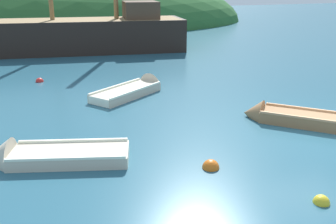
% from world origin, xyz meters
% --- Properties ---
extents(ground_plane, '(120.00, 120.00, 0.00)m').
position_xyz_m(ground_plane, '(0.00, 0.00, 0.00)').
color(ground_plane, '#285B70').
extents(shore_hill, '(49.82, 23.92, 12.06)m').
position_xyz_m(shore_hill, '(-7.26, 34.83, 0.00)').
color(shore_hill, '#2D602D').
rests_on(shore_hill, ground).
extents(sailing_ship, '(15.16, 5.90, 10.89)m').
position_xyz_m(sailing_ship, '(-3.74, 17.19, 0.81)').
color(sailing_ship, black).
rests_on(sailing_ship, ground).
extents(rowboat_far, '(3.85, 2.27, 1.13)m').
position_xyz_m(rowboat_far, '(-8.26, 1.03, 0.09)').
color(rowboat_far, beige).
rests_on(rowboat_far, ground).
extents(rowboat_center, '(2.81, 2.91, 1.01)m').
position_xyz_m(rowboat_center, '(-0.64, 1.16, 0.12)').
color(rowboat_center, '#9E7047').
rests_on(rowboat_center, ground).
extents(rowboat_near_dock, '(3.87, 3.07, 1.11)m').
position_xyz_m(rowboat_near_dock, '(-4.09, 6.32, 0.10)').
color(rowboat_near_dock, beige).
rests_on(rowboat_near_dock, ground).
extents(buoy_orange, '(0.43, 0.43, 0.43)m').
position_xyz_m(buoy_orange, '(-4.47, -0.89, 0.00)').
color(buoy_orange, orange).
rests_on(buoy_orange, ground).
extents(buoy_red, '(0.36, 0.36, 0.36)m').
position_xyz_m(buoy_red, '(-7.69, 9.79, 0.00)').
color(buoy_red, red).
rests_on(buoy_red, ground).
extents(buoy_yellow, '(0.35, 0.35, 0.35)m').
position_xyz_m(buoy_yellow, '(-3.09, -3.16, 0.00)').
color(buoy_yellow, yellow).
rests_on(buoy_yellow, ground).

